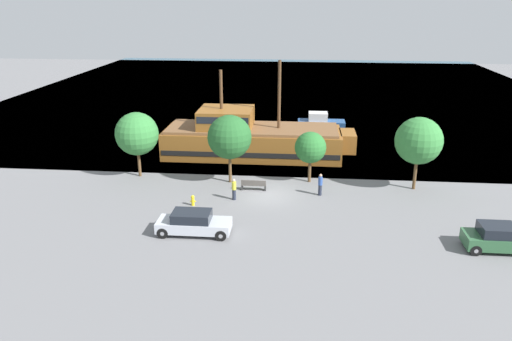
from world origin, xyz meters
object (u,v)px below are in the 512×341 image
object	(u,v)px
pedestrian_walking_near	(320,185)
pedestrian_walking_far	(234,189)
parked_car_curb_front	(498,238)
parked_car_curb_mid	(193,223)
pirate_ship	(251,138)
bench_promenade_east	(254,185)
fire_hydrant	(193,200)
moored_boat_dockside	(320,123)

from	to	relation	value
pedestrian_walking_near	pedestrian_walking_far	distance (m)	6.43
parked_car_curb_front	parked_car_curb_mid	world-z (taller)	parked_car_curb_front
pirate_ship	pedestrian_walking_far	world-z (taller)	pirate_ship
pirate_ship	bench_promenade_east	size ratio (longest dim) A/B	9.19
parked_car_curb_front	fire_hydrant	world-z (taller)	parked_car_curb_front
pirate_ship	fire_hydrant	xyz separation A→B (m)	(-2.89, -12.15, -1.21)
pedestrian_walking_near	pedestrian_walking_far	size ratio (longest dim) A/B	1.04
pirate_ship	parked_car_curb_front	bearing A→B (deg)	-46.41
moored_boat_dockside	parked_car_curb_front	size ratio (longest dim) A/B	1.35
parked_car_curb_front	pedestrian_walking_near	distance (m)	12.61
parked_car_curb_front	fire_hydrant	xyz separation A→B (m)	(-19.08, 4.86, -0.36)
parked_car_curb_front	pedestrian_walking_near	world-z (taller)	pedestrian_walking_near
parked_car_curb_front	fire_hydrant	distance (m)	19.70
parked_car_curb_mid	pedestrian_walking_far	size ratio (longest dim) A/B	2.86
moored_boat_dockside	pedestrian_walking_near	distance (m)	19.69
moored_boat_dockside	parked_car_curb_mid	distance (m)	28.20
moored_boat_dockside	parked_car_curb_mid	bearing A→B (deg)	-107.90
bench_promenade_east	pedestrian_walking_near	world-z (taller)	pedestrian_walking_near
parked_car_curb_front	parked_car_curb_mid	bearing A→B (deg)	178.54
bench_promenade_east	pedestrian_walking_near	distance (m)	5.07
fire_hydrant	pedestrian_walking_far	xyz separation A→B (m)	(2.77, 1.32, 0.40)
fire_hydrant	pedestrian_walking_far	bearing A→B (deg)	25.53
pirate_ship	parked_car_curb_mid	world-z (taller)	pirate_ship
fire_hydrant	pedestrian_walking_near	xyz separation A→B (m)	(9.04, 2.76, 0.44)
parked_car_curb_front	pedestrian_walking_far	world-z (taller)	pedestrian_walking_far
pirate_ship	moored_boat_dockside	size ratio (longest dim) A/B	3.37
moored_boat_dockside	pedestrian_walking_near	world-z (taller)	moored_boat_dockside
pirate_ship	fire_hydrant	world-z (taller)	pirate_ship
moored_boat_dockside	pirate_ship	bearing A→B (deg)	-123.34
moored_boat_dockside	parked_car_curb_mid	world-z (taller)	moored_boat_dockside
pirate_ship	moored_boat_dockside	world-z (taller)	pirate_ship
moored_boat_dockside	fire_hydrant	distance (m)	24.43
pedestrian_walking_near	bench_promenade_east	bearing A→B (deg)	174.01
moored_boat_dockside	bench_promenade_east	world-z (taller)	moored_boat_dockside
parked_car_curb_mid	pedestrian_walking_near	world-z (taller)	pedestrian_walking_near
bench_promenade_east	pedestrian_walking_far	distance (m)	2.35
parked_car_curb_mid	fire_hydrant	world-z (taller)	parked_car_curb_mid
parked_car_curb_mid	pedestrian_walking_far	xyz separation A→B (m)	(1.78, 5.73, 0.07)
fire_hydrant	parked_car_curb_mid	bearing A→B (deg)	-77.29
pirate_ship	pedestrian_walking_near	distance (m)	11.25
moored_boat_dockside	pedestrian_walking_far	size ratio (longest dim) A/B	3.23
pedestrian_walking_far	moored_boat_dockside	bearing A→B (deg)	71.93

